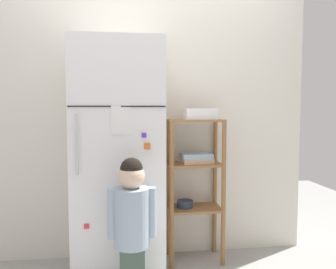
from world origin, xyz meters
The scene contains 5 objects.
kitchen_wall_back centered at (0.00, 0.34, 1.13)m, with size 2.66×0.03×2.25m, color silver.
refrigerator centered at (-0.28, 0.02, 0.88)m, with size 0.65×0.61×1.75m.
child_standing centered at (-0.19, -0.43, 0.58)m, with size 0.31×0.23×0.95m.
pantry_shelf_unit centered at (0.33, 0.16, 0.72)m, with size 0.45×0.30×1.17m.
fruit_bin centered at (0.37, 0.15, 1.21)m, with size 0.25×0.19×0.09m.
Camera 1 is at (-0.22, -2.48, 1.24)m, focal length 35.33 mm.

